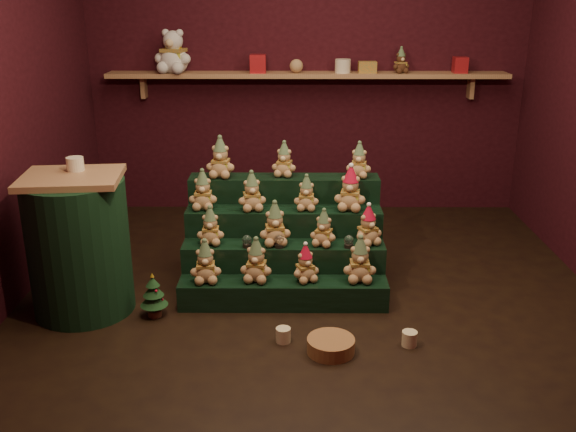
{
  "coord_description": "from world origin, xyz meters",
  "views": [
    {
      "loc": [
        -0.14,
        -3.99,
        2.01
      ],
      "look_at": [
        -0.16,
        0.25,
        0.52
      ],
      "focal_mm": 40.0,
      "sensor_mm": 36.0,
      "label": 1
    }
  ],
  "objects_px": {
    "mug_left": "(283,335)",
    "white_bear": "(173,46)",
    "snow_globe_c": "(349,241)",
    "brown_bear": "(401,60)",
    "side_table": "(79,245)",
    "mug_right": "(409,339)",
    "riser_tier_front": "(283,293)",
    "snow_globe_b": "(279,241)",
    "mini_christmas_tree": "(154,295)",
    "wicker_basket": "(331,345)",
    "snow_globe_a": "(247,241)"
  },
  "relations": [
    {
      "from": "mug_left",
      "to": "white_bear",
      "type": "distance_m",
      "value": 3.02
    },
    {
      "from": "snow_globe_c",
      "to": "brown_bear",
      "type": "xyz_separation_m",
      "value": [
        0.58,
        1.78,
        1.02
      ]
    },
    {
      "from": "side_table",
      "to": "mug_right",
      "type": "relative_size",
      "value": 10.1
    },
    {
      "from": "riser_tier_front",
      "to": "side_table",
      "type": "relative_size",
      "value": 1.5
    },
    {
      "from": "snow_globe_b",
      "to": "mug_right",
      "type": "relative_size",
      "value": 1.01
    },
    {
      "from": "snow_globe_b",
      "to": "mini_christmas_tree",
      "type": "relative_size",
      "value": 0.3
    },
    {
      "from": "mini_christmas_tree",
      "to": "brown_bear",
      "type": "bearing_deg",
      "value": 48.28
    },
    {
      "from": "wicker_basket",
      "to": "snow_globe_a",
      "type": "bearing_deg",
      "value": 125.48
    },
    {
      "from": "mug_left",
      "to": "wicker_basket",
      "type": "relative_size",
      "value": 0.32
    },
    {
      "from": "mini_christmas_tree",
      "to": "wicker_basket",
      "type": "height_order",
      "value": "mini_christmas_tree"
    },
    {
      "from": "snow_globe_a",
      "to": "brown_bear",
      "type": "bearing_deg",
      "value": 54.42
    },
    {
      "from": "snow_globe_a",
      "to": "wicker_basket",
      "type": "relative_size",
      "value": 0.31
    },
    {
      "from": "snow_globe_c",
      "to": "snow_globe_b",
      "type": "bearing_deg",
      "value": 180.0
    },
    {
      "from": "riser_tier_front",
      "to": "wicker_basket",
      "type": "bearing_deg",
      "value": -64.06
    },
    {
      "from": "riser_tier_front",
      "to": "mini_christmas_tree",
      "type": "relative_size",
      "value": 4.56
    },
    {
      "from": "snow_globe_a",
      "to": "mug_right",
      "type": "xyz_separation_m",
      "value": [
        1.01,
        -0.67,
        -0.36
      ]
    },
    {
      "from": "snow_globe_a",
      "to": "white_bear",
      "type": "distance_m",
      "value": 2.25
    },
    {
      "from": "mug_right",
      "to": "white_bear",
      "type": "bearing_deg",
      "value": 125.65
    },
    {
      "from": "mug_right",
      "to": "wicker_basket",
      "type": "relative_size",
      "value": 0.33
    },
    {
      "from": "brown_bear",
      "to": "side_table",
      "type": "bearing_deg",
      "value": -157.83
    },
    {
      "from": "riser_tier_front",
      "to": "white_bear",
      "type": "height_order",
      "value": "white_bear"
    },
    {
      "from": "snow_globe_b",
      "to": "mug_left",
      "type": "relative_size",
      "value": 1.03
    },
    {
      "from": "mug_left",
      "to": "white_bear",
      "type": "xyz_separation_m",
      "value": [
        -1.0,
        2.41,
        1.51
      ]
    },
    {
      "from": "mug_left",
      "to": "brown_bear",
      "type": "distance_m",
      "value": 2.96
    },
    {
      "from": "snow_globe_b",
      "to": "mini_christmas_tree",
      "type": "xyz_separation_m",
      "value": [
        -0.81,
        -0.31,
        -0.26
      ]
    },
    {
      "from": "snow_globe_b",
      "to": "brown_bear",
      "type": "bearing_deg",
      "value": 59.36
    },
    {
      "from": "snow_globe_a",
      "to": "mug_right",
      "type": "height_order",
      "value": "snow_globe_a"
    },
    {
      "from": "brown_bear",
      "to": "snow_globe_b",
      "type": "bearing_deg",
      "value": -138.81
    },
    {
      "from": "mini_christmas_tree",
      "to": "snow_globe_c",
      "type": "bearing_deg",
      "value": 13.65
    },
    {
      "from": "wicker_basket",
      "to": "snow_globe_c",
      "type": "bearing_deg",
      "value": 78.2
    },
    {
      "from": "riser_tier_front",
      "to": "snow_globe_a",
      "type": "xyz_separation_m",
      "value": [
        -0.25,
        0.16,
        0.31
      ]
    },
    {
      "from": "snow_globe_b",
      "to": "mini_christmas_tree",
      "type": "height_order",
      "value": "snow_globe_b"
    },
    {
      "from": "snow_globe_a",
      "to": "mug_left",
      "type": "height_order",
      "value": "snow_globe_a"
    },
    {
      "from": "snow_globe_c",
      "to": "mini_christmas_tree",
      "type": "xyz_separation_m",
      "value": [
        -1.28,
        -0.31,
        -0.26
      ]
    },
    {
      "from": "snow_globe_a",
      "to": "wicker_basket",
      "type": "xyz_separation_m",
      "value": [
        0.54,
        -0.75,
        -0.36
      ]
    },
    {
      "from": "side_table",
      "to": "brown_bear",
      "type": "distance_m",
      "value": 3.23
    },
    {
      "from": "snow_globe_b",
      "to": "mug_right",
      "type": "height_order",
      "value": "snow_globe_b"
    },
    {
      "from": "wicker_basket",
      "to": "brown_bear",
      "type": "relative_size",
      "value": 1.29
    },
    {
      "from": "mug_left",
      "to": "brown_bear",
      "type": "xyz_separation_m",
      "value": [
        1.02,
        2.41,
        1.38
      ]
    },
    {
      "from": "brown_bear",
      "to": "mug_left",
      "type": "bearing_deg",
      "value": -131.04
    },
    {
      "from": "white_bear",
      "to": "brown_bear",
      "type": "relative_size",
      "value": 2.16
    },
    {
      "from": "snow_globe_c",
      "to": "mug_right",
      "type": "relative_size",
      "value": 0.96
    },
    {
      "from": "snow_globe_a",
      "to": "mug_left",
      "type": "distance_m",
      "value": 0.77
    },
    {
      "from": "riser_tier_front",
      "to": "snow_globe_c",
      "type": "bearing_deg",
      "value": 19.77
    },
    {
      "from": "mini_christmas_tree",
      "to": "wicker_basket",
      "type": "bearing_deg",
      "value": -21.33
    },
    {
      "from": "snow_globe_b",
      "to": "white_bear",
      "type": "height_order",
      "value": "white_bear"
    },
    {
      "from": "riser_tier_front",
      "to": "mini_christmas_tree",
      "type": "bearing_deg",
      "value": -169.74
    },
    {
      "from": "snow_globe_c",
      "to": "brown_bear",
      "type": "distance_m",
      "value": 2.13
    },
    {
      "from": "mini_christmas_tree",
      "to": "white_bear",
      "type": "xyz_separation_m",
      "value": [
        -0.16,
        2.09,
        1.41
      ]
    },
    {
      "from": "side_table",
      "to": "white_bear",
      "type": "xyz_separation_m",
      "value": [
        0.33,
        1.99,
        1.1
      ]
    }
  ]
}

